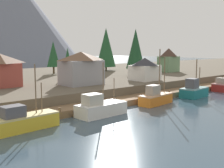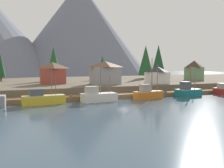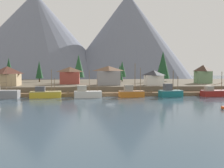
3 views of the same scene
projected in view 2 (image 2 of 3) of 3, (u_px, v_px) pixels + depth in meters
ground_plane at (96, 92)px, 76.40m from camera, size 400.00×400.00×1.00m
dock at (119, 96)px, 59.63m from camera, size 80.00×4.00×1.60m
shoreline_bank at (85, 84)px, 87.39m from camera, size 400.00×56.00×2.50m
mountain_central_peak at (80, 29)px, 196.87m from camera, size 108.28×108.28×72.47m
fishing_boat_yellow at (43, 99)px, 49.55m from camera, size 8.39×3.05×7.78m
fishing_boat_white at (98, 96)px, 53.52m from camera, size 7.61×3.50×7.63m
fishing_boat_orange at (148, 93)px, 58.16m from camera, size 7.18×3.28×9.42m
fishing_boat_teal at (188, 91)px, 61.98m from camera, size 6.51×3.79×7.42m
house_white at (157, 75)px, 71.46m from camera, size 5.76×5.27×4.94m
house_grey at (105, 72)px, 69.01m from camera, size 7.88×5.54×6.38m
house_red at (53, 73)px, 70.06m from camera, size 7.06×4.23×6.13m
house_green at (194, 70)px, 88.82m from camera, size 5.69×4.44×6.91m
conifer_near_left at (107, 69)px, 83.39m from camera, size 2.44×2.44×7.16m
conifer_mid_left at (103, 65)px, 93.95m from camera, size 3.57×3.57×8.84m
conifer_mid_right at (146, 60)px, 99.14m from camera, size 6.00×6.00×13.10m
conifer_back_left at (1, 66)px, 80.05m from camera, size 3.09×3.09×8.83m
conifer_back_right at (158, 60)px, 80.72m from camera, size 4.66×4.66×11.79m
conifer_centre at (54, 61)px, 84.12m from camera, size 4.69×4.69×11.46m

